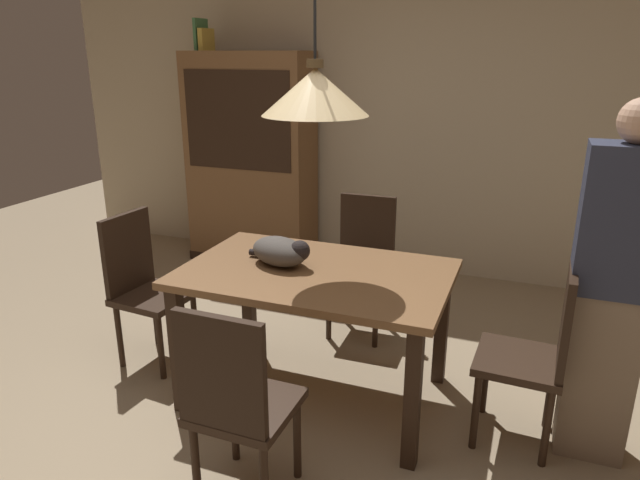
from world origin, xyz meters
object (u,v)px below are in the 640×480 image
object	(u,v)px
pendant_lamp	(315,91)
dining_table	(316,288)
chair_right_side	(538,349)
chair_near_front	(236,400)
chair_left_side	(143,282)
hutch_bookcase	(251,164)
book_yellow_short	(206,39)
book_green_slim	(201,35)
cat_sleeping	(281,251)
person_standing	(613,289)
chair_far_back	(363,259)

from	to	relation	value
pendant_lamp	dining_table	bearing A→B (deg)	-104.04
dining_table	chair_right_side	distance (m)	1.14
chair_right_side	chair_near_front	world-z (taller)	same
chair_left_side	hutch_bookcase	bearing A→B (deg)	96.60
chair_left_side	book_yellow_short	xyz separation A→B (m)	(-0.60, 1.85, 1.43)
hutch_bookcase	book_green_slim	xyz separation A→B (m)	(-0.44, 0.00, 1.09)
cat_sleeping	book_green_slim	distance (m)	2.69
cat_sleeping	person_standing	size ratio (longest dim) A/B	0.24
book_green_slim	cat_sleeping	bearing A→B (deg)	-49.53
chair_far_back	cat_sleeping	world-z (taller)	chair_far_back
chair_near_front	book_yellow_short	bearing A→B (deg)	122.25
person_standing	dining_table	bearing A→B (deg)	-178.69
pendant_lamp	hutch_bookcase	world-z (taller)	pendant_lamp
book_green_slim	book_yellow_short	world-z (taller)	book_green_slim
book_green_slim	person_standing	xyz separation A→B (m)	(3.18, -1.83, -1.14)
pendant_lamp	hutch_bookcase	bearing A→B (deg)	125.86
person_standing	chair_near_front	bearing A→B (deg)	-146.97
cat_sleeping	hutch_bookcase	world-z (taller)	hutch_bookcase
person_standing	book_yellow_short	bearing A→B (deg)	149.71
chair_right_side	chair_left_side	size ratio (longest dim) A/B	1.00
hutch_bookcase	book_yellow_short	size ratio (longest dim) A/B	9.25
book_yellow_short	dining_table	bearing A→B (deg)	-47.09
chair_near_front	cat_sleeping	world-z (taller)	chair_near_front
chair_right_side	pendant_lamp	size ratio (longest dim) A/B	0.72
chair_right_side	pendant_lamp	xyz separation A→B (m)	(-1.13, 0.00, 1.15)
cat_sleeping	hutch_bookcase	xyz separation A→B (m)	(-1.14, 1.84, 0.06)
chair_right_side	person_standing	size ratio (longest dim) A/B	0.56
cat_sleeping	hutch_bookcase	bearing A→B (deg)	121.69
chair_left_side	chair_near_front	bearing A→B (deg)	-38.14
dining_table	hutch_bookcase	size ratio (longest dim) A/B	0.76
pendant_lamp	book_green_slim	bearing A→B (deg)	133.74
chair_left_side	hutch_bookcase	xyz separation A→B (m)	(-0.21, 1.85, 0.38)
chair_near_front	cat_sleeping	size ratio (longest dim) A/B	2.29
chair_far_back	chair_near_front	bearing A→B (deg)	-89.98
chair_right_side	person_standing	world-z (taller)	person_standing
dining_table	hutch_bookcase	distance (m)	2.30
book_yellow_short	book_green_slim	bearing A→B (deg)	180.00
dining_table	chair_near_front	distance (m)	0.89
pendant_lamp	hutch_bookcase	xyz separation A→B (m)	(-1.34, 1.86, -0.77)
hutch_bookcase	book_green_slim	world-z (taller)	book_green_slim
dining_table	chair_left_side	distance (m)	1.14
hutch_bookcase	chair_far_back	bearing A→B (deg)	-36.12
chair_near_front	book_yellow_short	world-z (taller)	book_yellow_short
chair_right_side	book_green_slim	xyz separation A→B (m)	(-2.91, 1.86, 1.47)
cat_sleeping	book_yellow_short	bearing A→B (deg)	129.54
dining_table	cat_sleeping	world-z (taller)	cat_sleeping
chair_right_side	chair_near_front	bearing A→B (deg)	-142.23
chair_far_back	cat_sleeping	distance (m)	0.94
chair_right_side	hutch_bookcase	size ratio (longest dim) A/B	0.50
pendant_lamp	person_standing	size ratio (longest dim) A/B	0.78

